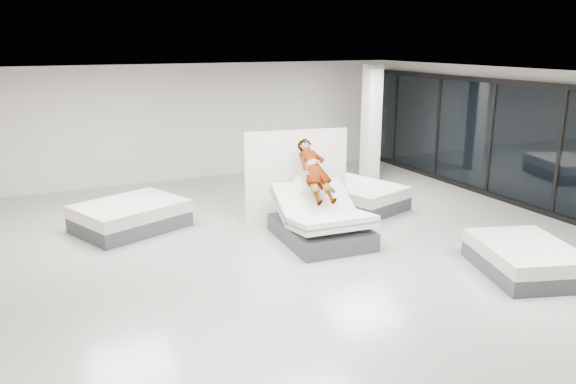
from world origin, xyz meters
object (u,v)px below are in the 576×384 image
object	(u,v)px
hero_bed	(321,223)
flat_bed_right_near	(525,259)
divider_panel	(296,177)
flat_bed_right_far	(358,196)
person	(315,179)
column	(371,124)
flat_bed_left_far	(130,216)
remote	(333,190)

from	to	relation	value
hero_bed	flat_bed_right_near	bearing A→B (deg)	-50.50
divider_panel	flat_bed_right_far	bearing A→B (deg)	21.92
person	divider_panel	world-z (taller)	divider_panel
divider_panel	column	xyz separation A→B (m)	(3.41, 2.35, 0.60)
column	flat_bed_right_near	bearing A→B (deg)	-99.84
person	flat_bed_right_far	size ratio (longest dim) A/B	0.66
divider_panel	flat_bed_right_far	size ratio (longest dim) A/B	0.93
hero_bed	divider_panel	distance (m)	1.44
flat_bed_right_far	divider_panel	bearing A→B (deg)	-168.72
hero_bed	flat_bed_right_far	world-z (taller)	hero_bed
hero_bed	flat_bed_left_far	xyz separation A→B (m)	(-3.26, 2.30, -0.09)
divider_panel	flat_bed_right_near	bearing A→B (deg)	-50.57
divider_panel	flat_bed_right_far	distance (m)	1.96
column	person	bearing A→B (deg)	-136.20
person	flat_bed_right_far	xyz separation A→B (m)	(1.85, 1.33, -0.91)
hero_bed	remote	xyz separation A→B (m)	(0.22, -0.05, 0.64)
hero_bed	remote	bearing A→B (deg)	-13.02
column	flat_bed_right_far	bearing A→B (deg)	-129.10
divider_panel	hero_bed	bearing A→B (deg)	-82.97
remote	flat_bed_right_far	size ratio (longest dim) A/B	0.06
flat_bed_right_near	flat_bed_left_far	distance (m)	7.64
flat_bed_right_near	person	bearing A→B (deg)	126.42
flat_bed_right_far	flat_bed_right_near	xyz separation A→B (m)	(0.50, -4.50, -0.02)
flat_bed_left_far	divider_panel	bearing A→B (deg)	-16.96
hero_bed	divider_panel	xyz separation A→B (m)	(0.08, 1.28, 0.63)
remote	column	bearing A→B (deg)	51.67
flat_bed_right_near	column	world-z (taller)	column
flat_bed_right_far	flat_bed_right_near	size ratio (longest dim) A/B	1.08
flat_bed_left_far	column	bearing A→B (deg)	11.19
flat_bed_right_near	flat_bed_left_far	world-z (taller)	flat_bed_left_far
person	flat_bed_left_far	bearing A→B (deg)	151.94
divider_panel	remote	bearing A→B (deg)	-73.52
flat_bed_right_far	column	distance (m)	2.90
remote	person	bearing A→B (deg)	122.15
divider_panel	column	size ratio (longest dim) A/B	0.69
remote	divider_panel	size ratio (longest dim) A/B	0.06
person	column	bearing A→B (deg)	47.02
hero_bed	remote	world-z (taller)	hero_bed
flat_bed_left_far	person	bearing A→B (deg)	-31.29
remote	divider_panel	bearing A→B (deg)	99.06
remote	flat_bed_right_near	bearing A→B (deg)	-49.48
divider_panel	flat_bed_left_far	size ratio (longest dim) A/B	0.88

